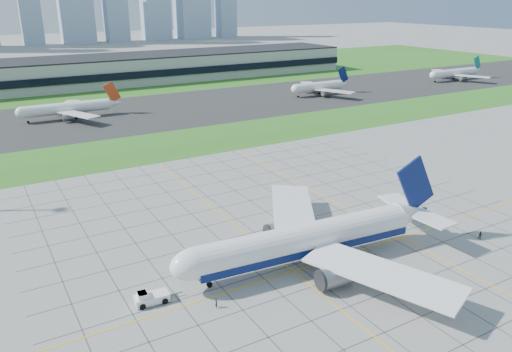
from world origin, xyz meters
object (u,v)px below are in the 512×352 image
(distant_jet_1, at_px, (68,108))
(airliner, at_px, (308,239))
(pushback_tug, at_px, (150,298))
(crew_near, at_px, (216,303))
(crew_far, at_px, (480,236))
(distant_jet_2, at_px, (319,86))
(distant_jet_3, at_px, (455,73))

(distant_jet_1, bearing_deg, airliner, -84.01)
(pushback_tug, height_order, crew_near, pushback_tug)
(pushback_tug, xyz_separation_m, crew_near, (9.01, -6.82, -0.21))
(crew_near, relative_size, crew_far, 0.90)
(airliner, height_order, crew_near, airliner)
(airliner, xyz_separation_m, crew_near, (-21.70, -4.55, -4.17))
(crew_far, height_order, distant_jet_2, distant_jet_2)
(crew_near, bearing_deg, distant_jet_1, 16.05)
(crew_near, distance_m, distant_jet_3, 271.03)
(distant_jet_2, height_order, distant_jet_3, same)
(airliner, xyz_separation_m, distant_jet_3, (209.52, 136.82, -0.51))
(distant_jet_2, bearing_deg, crew_far, -115.17)
(crew_near, distance_m, crew_far, 59.46)
(airliner, bearing_deg, pushback_tug, -179.47)
(distant_jet_1, relative_size, distant_jet_2, 1.00)
(airliner, bearing_deg, distant_jet_2, 56.98)
(crew_near, height_order, distant_jet_1, distant_jet_1)
(pushback_tug, relative_size, distant_jet_1, 0.20)
(airliner, bearing_deg, crew_far, -10.92)
(airliner, distance_m, crew_far, 39.13)
(pushback_tug, relative_size, crew_far, 4.59)
(distant_jet_1, height_order, distant_jet_3, same)
(distant_jet_2, xyz_separation_m, distant_jet_3, (101.72, -2.32, 0.00))
(pushback_tug, height_order, distant_jet_2, distant_jet_2)
(distant_jet_2, relative_size, distant_jet_3, 1.00)
(pushback_tug, xyz_separation_m, distant_jet_3, (240.22, 134.56, 3.46))
(crew_near, height_order, distant_jet_3, distant_jet_3)
(airliner, distance_m, crew_near, 22.56)
(airliner, height_order, pushback_tug, airliner)
(crew_far, bearing_deg, distant_jet_3, 85.46)
(airliner, bearing_deg, crew_near, -163.40)
(airliner, distance_m, pushback_tug, 31.05)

